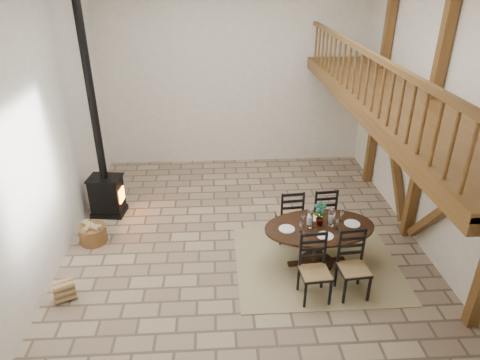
{
  "coord_description": "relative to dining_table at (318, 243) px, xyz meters",
  "views": [
    {
      "loc": [
        -0.52,
        -7.26,
        5.04
      ],
      "look_at": [
        -0.06,
        0.4,
        1.17
      ],
      "focal_mm": 32.0,
      "sensor_mm": 36.0,
      "label": 1
    }
  ],
  "objects": [
    {
      "name": "ground",
      "position": [
        -1.3,
        0.87,
        -0.46
      ],
      "size": [
        8.0,
        8.0,
        0.0
      ],
      "primitive_type": "plane",
      "color": "#9D8868",
      "rests_on": "ground"
    },
    {
      "name": "room_shell",
      "position": [
        -0.11,
        0.87,
        2.55
      ],
      "size": [
        7.02,
        8.02,
        5.01
      ],
      "color": "silver",
      "rests_on": "ground"
    },
    {
      "name": "rug",
      "position": [
        0.0,
        -0.0,
        -0.45
      ],
      "size": [
        3.0,
        2.5,
        0.02
      ],
      "primitive_type": "cube",
      "color": "tan",
      "rests_on": "ground"
    },
    {
      "name": "dining_table",
      "position": [
        0.0,
        0.0,
        0.0
      ],
      "size": [
        2.11,
        2.32,
        1.29
      ],
      "rotation": [
        0.0,
        0.0,
        0.08
      ],
      "color": "black",
      "rests_on": "ground"
    },
    {
      "name": "wood_stove",
      "position": [
        -4.27,
        2.09,
        0.65
      ],
      "size": [
        0.77,
        0.62,
        5.0
      ],
      "rotation": [
        0.0,
        0.0,
        -0.12
      ],
      "color": "black",
      "rests_on": "ground"
    },
    {
      "name": "log_basket",
      "position": [
        -4.35,
        0.98,
        -0.27
      ],
      "size": [
        0.54,
        0.54,
        0.44
      ],
      "rotation": [
        0.0,
        0.0,
        0.42
      ],
      "color": "brown",
      "rests_on": "ground"
    },
    {
      "name": "log_stack",
      "position": [
        -4.42,
        -0.69,
        -0.29
      ],
      "size": [
        0.41,
        0.36,
        0.36
      ],
      "rotation": [
        0.0,
        0.0,
        0.43
      ],
      "color": "tan",
      "rests_on": "ground"
    }
  ]
}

